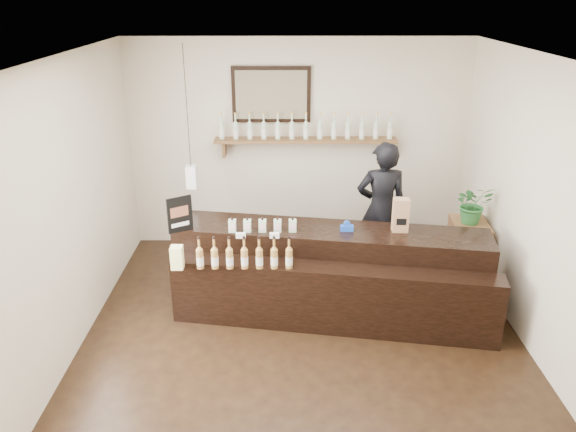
# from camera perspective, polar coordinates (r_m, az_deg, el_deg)

# --- Properties ---
(ground) EXTENTS (5.00, 5.00, 0.00)m
(ground) POSITION_cam_1_polar(r_m,az_deg,el_deg) (5.89, 1.47, -12.63)
(ground) COLOR black
(ground) RESTS_ON ground
(room_shell) EXTENTS (5.00, 5.00, 5.00)m
(room_shell) POSITION_cam_1_polar(r_m,az_deg,el_deg) (5.11, 1.66, 3.25)
(room_shell) COLOR beige
(room_shell) RESTS_ON ground
(back_wall_decor) EXTENTS (2.66, 0.96, 1.69)m
(back_wall_decor) POSITION_cam_1_polar(r_m,az_deg,el_deg) (7.38, -0.08, 9.61)
(back_wall_decor) COLOR brown
(back_wall_decor) RESTS_ON ground
(counter) EXTENTS (3.45, 1.46, 1.11)m
(counter) POSITION_cam_1_polar(r_m,az_deg,el_deg) (6.16, 4.23, -6.11)
(counter) COLOR black
(counter) RESTS_ON ground
(promo_sign) EXTENTS (0.24, 0.17, 0.39)m
(promo_sign) POSITION_cam_1_polar(r_m,az_deg,el_deg) (6.02, -10.93, 0.17)
(promo_sign) COLOR black
(promo_sign) RESTS_ON counter
(paper_bag) EXTENTS (0.17, 0.13, 0.37)m
(paper_bag) POSITION_cam_1_polar(r_m,az_deg,el_deg) (6.04, 11.37, 0.10)
(paper_bag) COLOR #A2734E
(paper_bag) RESTS_ON counter
(tape_dispenser) EXTENTS (0.14, 0.05, 0.12)m
(tape_dispenser) POSITION_cam_1_polar(r_m,az_deg,el_deg) (6.01, 6.00, -1.12)
(tape_dispenser) COLOR blue
(tape_dispenser) RESTS_ON counter
(side_cabinet) EXTENTS (0.45, 0.59, 0.81)m
(side_cabinet) POSITION_cam_1_polar(r_m,az_deg,el_deg) (7.06, 17.68, -3.67)
(side_cabinet) COLOR brown
(side_cabinet) RESTS_ON ground
(potted_plant) EXTENTS (0.46, 0.41, 0.47)m
(potted_plant) POSITION_cam_1_polar(r_m,az_deg,el_deg) (6.82, 18.30, 1.16)
(potted_plant) COLOR #2A6B30
(potted_plant) RESTS_ON side_cabinet
(shopkeeper) EXTENTS (0.71, 0.48, 1.91)m
(shopkeeper) POSITION_cam_1_polar(r_m,az_deg,el_deg) (6.92, 9.49, 1.55)
(shopkeeper) COLOR black
(shopkeeper) RESTS_ON ground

